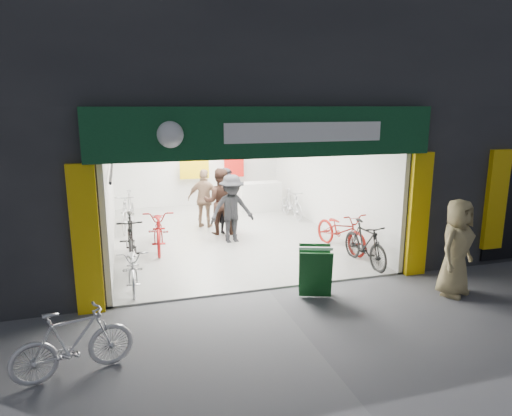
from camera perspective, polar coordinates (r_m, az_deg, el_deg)
name	(u,v)px	position (r m, az deg, el deg)	size (l,w,h in m)	color
ground	(268,290)	(9.04, 1.56, -10.21)	(60.00, 60.00, 0.00)	#56565B
building	(245,76)	(13.39, -1.37, 16.12)	(17.00, 10.27, 8.00)	#232326
bike_left_front	(133,267)	(9.29, -15.08, -7.13)	(0.58, 1.65, 0.87)	#BABABF
bike_left_midfront	(131,240)	(10.64, -15.38, -3.83)	(0.54, 1.91, 1.15)	black
bike_left_midback	(159,229)	(11.55, -12.02, -2.53)	(0.71, 2.04, 1.07)	maroon
bike_left_back	(128,211)	(13.51, -15.71, -0.39)	(0.53, 1.88, 1.13)	#A6A7AB
bike_right_front	(365,244)	(10.47, 13.47, -4.37)	(0.48, 1.68, 1.01)	black
bike_right_mid	(341,231)	(11.45, 10.59, -2.80)	(0.66, 1.90, 1.00)	maroon
bike_right_back	(291,204)	(14.49, 4.45, 0.51)	(0.44, 1.55, 0.93)	silver
parked_bike	(73,342)	(6.70, -21.91, -15.32)	(0.44, 1.57, 0.95)	silver
customer_a	(228,201)	(12.63, -3.53, 0.84)	(0.67, 0.44, 1.85)	black
customer_b	(220,202)	(12.55, -4.53, 0.77)	(0.90, 0.70, 1.86)	#321E17
customer_c	(232,209)	(11.75, -3.03, -0.18)	(1.16, 0.67, 1.80)	black
customer_d	(205,199)	(13.25, -6.41, 1.10)	(1.02, 0.42, 1.74)	#8C6A51
pedestrian_near	(456,248)	(9.32, 23.75, -4.56)	(0.90, 0.59, 1.85)	#978558
sandwich_board	(315,270)	(8.67, 7.40, -7.71)	(0.77, 0.78, 0.93)	#104218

